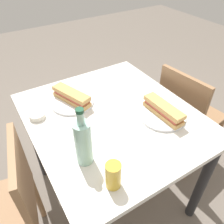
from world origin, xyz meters
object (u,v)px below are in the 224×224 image
at_px(chair_near, 11,206).
at_px(baguette_sandwich_near, 71,96).
at_px(plate_far, 162,116).
at_px(knife_far, 169,109).
at_px(chair_far, 185,114).
at_px(dining_table, 112,131).
at_px(baguette_sandwich_far, 163,110).
at_px(water_bottle, 83,142).
at_px(olive_bowl, 37,116).
at_px(plate_near, 72,102).
at_px(knife_near, 78,95).
at_px(beer_glass, 113,175).

bearing_deg(chair_near, baguette_sandwich_near, 119.63).
xyz_separation_m(plate_far, knife_far, (-0.01, 0.06, 0.01)).
bearing_deg(knife_far, baguette_sandwich_near, -130.40).
bearing_deg(chair_far, dining_table, -90.86).
distance_m(baguette_sandwich_near, baguette_sandwich_far, 0.53).
height_order(baguette_sandwich_far, water_bottle, water_bottle).
relative_size(dining_table, chair_near, 1.14).
relative_size(plate_far, olive_bowl, 2.90).
distance_m(baguette_sandwich_near, olive_bowl, 0.22).
xyz_separation_m(plate_near, knife_near, (-0.03, 0.05, 0.01)).
bearing_deg(baguette_sandwich_near, plate_near, 0.00).
xyz_separation_m(knife_near, water_bottle, (0.46, -0.18, 0.10)).
xyz_separation_m(dining_table, beer_glass, (0.38, -0.23, 0.19)).
bearing_deg(plate_near, knife_far, 49.60).
distance_m(dining_table, plate_far, 0.31).
bearing_deg(olive_bowl, water_bottle, 13.05).
bearing_deg(baguette_sandwich_far, knife_far, 102.50).
bearing_deg(baguette_sandwich_far, olive_bowl, -120.98).
distance_m(baguette_sandwich_far, olive_bowl, 0.69).
distance_m(dining_table, chair_far, 0.66).
bearing_deg(chair_far, olive_bowl, -101.48).
height_order(chair_near, baguette_sandwich_far, chair_near).
bearing_deg(chair_near, knife_far, 84.77).
height_order(plate_far, baguette_sandwich_far, baguette_sandwich_far).
relative_size(chair_far, knife_near, 5.15).
bearing_deg(olive_bowl, baguette_sandwich_near, 96.63).
relative_size(knife_far, water_bottle, 0.61).
height_order(baguette_sandwich_near, olive_bowl, baguette_sandwich_near).
distance_m(chair_near, beer_glass, 0.62).
bearing_deg(chair_near, chair_far, 92.38).
relative_size(dining_table, plate_near, 3.90).
distance_m(plate_near, water_bottle, 0.46).
relative_size(dining_table, knife_far, 5.55).
xyz_separation_m(chair_near, plate_far, (0.10, 0.87, 0.28)).
bearing_deg(dining_table, water_bottle, -52.45).
xyz_separation_m(dining_table, water_bottle, (0.21, -0.27, 0.24)).
relative_size(beer_glass, olive_bowl, 1.42).
relative_size(chair_far, baguette_sandwich_near, 3.31).
distance_m(plate_near, olive_bowl, 0.22).
bearing_deg(baguette_sandwich_near, knife_far, 49.60).
distance_m(plate_far, beer_glass, 0.51).
height_order(dining_table, baguette_sandwich_near, baguette_sandwich_near).
bearing_deg(chair_near, knife_near, 119.76).
xyz_separation_m(knife_near, beer_glass, (0.63, -0.13, 0.04)).
xyz_separation_m(plate_far, beer_glass, (0.22, -0.46, 0.06)).
xyz_separation_m(knife_far, water_bottle, (0.06, -0.56, 0.10)).
bearing_deg(dining_table, baguette_sandwich_far, 54.82).
height_order(plate_near, plate_far, same).
relative_size(baguette_sandwich_far, olive_bowl, 2.93).
xyz_separation_m(baguette_sandwich_far, water_bottle, (0.05, -0.50, 0.07)).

